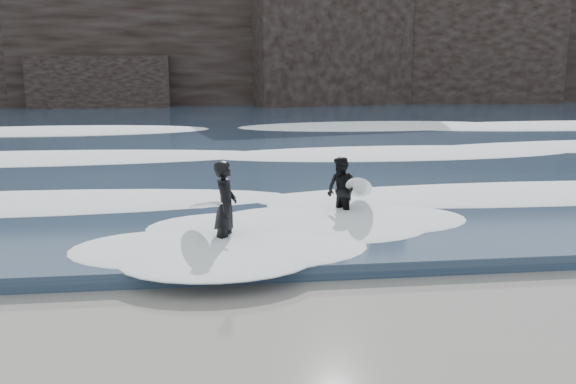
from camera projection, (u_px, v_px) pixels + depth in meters
name	position (u px, v px, depth m)	size (l,w,h in m)	color
ground	(245.00, 368.00, 8.09)	(120.00, 120.00, 0.00)	#725F50
sea	(214.00, 124.00, 36.21)	(90.00, 52.00, 0.30)	#263850
headland	(209.00, 43.00, 51.73)	(70.00, 9.00, 10.00)	black
foam_near	(224.00, 192.00, 16.74)	(60.00, 3.20, 0.20)	white
foam_mid	(218.00, 153.00, 23.54)	(60.00, 4.00, 0.24)	white
foam_far	(215.00, 127.00, 32.27)	(60.00, 4.80, 0.30)	white
surfer_left	(222.00, 207.00, 12.76)	(1.17, 2.11, 1.85)	black
surfer_right	(345.00, 190.00, 14.94)	(1.47, 2.29, 1.59)	black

